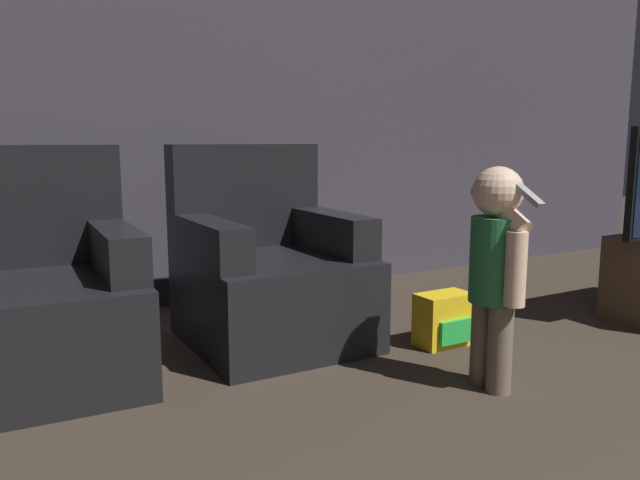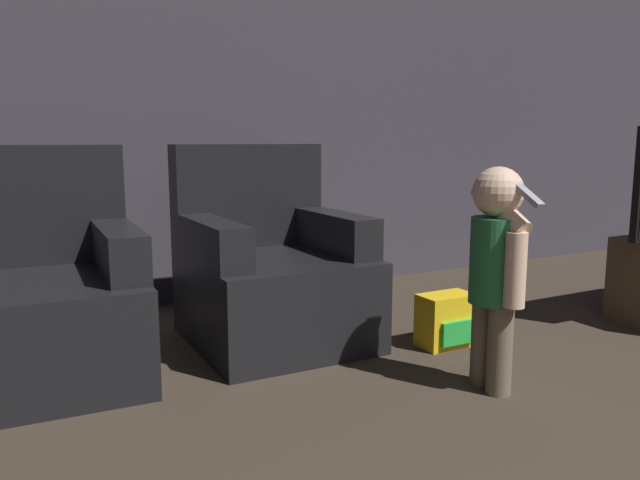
{
  "view_description": "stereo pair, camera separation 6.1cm",
  "coord_description": "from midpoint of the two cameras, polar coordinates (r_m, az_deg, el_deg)",
  "views": [
    {
      "loc": [
        -1.24,
        0.77,
        1.01
      ],
      "look_at": [
        0.05,
        3.02,
        0.59
      ],
      "focal_mm": 35.0,
      "sensor_mm": 36.0,
      "label": 1
    },
    {
      "loc": [
        -1.19,
        0.74,
        1.01
      ],
      "look_at": [
        0.05,
        3.02,
        0.59
      ],
      "focal_mm": 35.0,
      "sensor_mm": 36.0,
      "label": 2
    }
  ],
  "objects": [
    {
      "name": "wall_back",
      "position": [
        3.95,
        -12.1,
        13.21
      ],
      "size": [
        8.4,
        0.05,
        2.6
      ],
      "color": "#3D3842",
      "rests_on": "ground_plane"
    },
    {
      "name": "armchair_left",
      "position": [
        2.9,
        -25.05,
        -5.13
      ],
      "size": [
        0.85,
        0.91,
        0.98
      ],
      "rotation": [
        0.0,
        0.0,
        -0.05
      ],
      "color": "black",
      "rests_on": "ground_plane"
    },
    {
      "name": "toy_backpack",
      "position": [
        3.16,
        10.73,
        -7.18
      ],
      "size": [
        0.27,
        0.18,
        0.26
      ],
      "color": "yellow",
      "rests_on": "ground_plane"
    },
    {
      "name": "person_toddler",
      "position": [
        2.57,
        15.18,
        -1.78
      ],
      "size": [
        0.2,
        0.35,
        0.91
      ],
      "rotation": [
        0.0,
        0.0,
        -1.69
      ],
      "color": "brown",
      "rests_on": "ground_plane"
    },
    {
      "name": "armchair_right",
      "position": [
        3.16,
        -5.29,
        -3.16
      ],
      "size": [
        0.82,
        0.88,
        0.98
      ],
      "rotation": [
        0.0,
        0.0,
        -0.01
      ],
      "color": "black",
      "rests_on": "ground_plane"
    }
  ]
}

